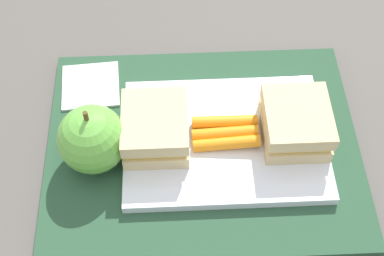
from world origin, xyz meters
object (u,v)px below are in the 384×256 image
(food_tray, at_px, (225,139))
(sandwich_half_right, at_px, (155,128))
(sandwich_half_left, at_px, (296,123))
(carrot_sticks_bundle, at_px, (226,133))
(paper_napkin, at_px, (91,86))
(apple, at_px, (92,139))

(food_tray, distance_m, sandwich_half_right, 0.08)
(sandwich_half_left, relative_size, carrot_sticks_bundle, 1.05)
(sandwich_half_left, distance_m, paper_napkin, 0.26)
(apple, bearing_deg, food_tray, -174.51)
(carrot_sticks_bundle, xyz_separation_m, paper_napkin, (0.16, -0.09, -0.02))
(sandwich_half_left, xyz_separation_m, paper_napkin, (0.24, -0.09, -0.03))
(sandwich_half_left, bearing_deg, food_tray, 0.00)
(sandwich_half_left, bearing_deg, carrot_sticks_bundle, -0.29)
(sandwich_half_left, distance_m, apple, 0.22)
(paper_napkin, bearing_deg, food_tray, 150.66)
(food_tray, relative_size, carrot_sticks_bundle, 3.01)
(sandwich_half_left, relative_size, apple, 0.92)
(sandwich_half_left, xyz_separation_m, sandwich_half_right, (0.16, 0.00, 0.00))
(food_tray, relative_size, apple, 2.63)
(apple, bearing_deg, carrot_sticks_bundle, -174.37)
(sandwich_half_right, relative_size, apple, 0.92)
(apple, bearing_deg, sandwich_half_left, -176.42)
(apple, distance_m, paper_napkin, 0.11)
(sandwich_half_right, relative_size, paper_napkin, 1.14)
(apple, bearing_deg, paper_napkin, -82.11)
(paper_napkin, bearing_deg, sandwich_half_left, 159.30)
(carrot_sticks_bundle, bearing_deg, food_tray, 35.47)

